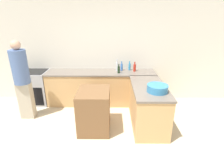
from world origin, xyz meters
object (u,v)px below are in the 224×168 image
(range_oven, at_px, (36,87))
(wine_bottle_dark, at_px, (119,70))
(hot_sauce_bottle, at_px, (135,68))
(vinegar_bottle_clear, at_px, (117,66))
(dish_soap_bottle, at_px, (130,67))
(person_by_range, at_px, (22,78))
(island_table, at_px, (94,110))
(mixing_bowl, at_px, (157,88))
(water_bottle_blue, at_px, (122,67))

(range_oven, bearing_deg, wine_bottle_dark, -2.39)
(range_oven, relative_size, hot_sauce_bottle, 3.64)
(range_oven, relative_size, vinegar_bottle_clear, 2.87)
(dish_soap_bottle, relative_size, person_by_range, 0.14)
(range_oven, distance_m, person_by_range, 0.93)
(island_table, distance_m, wine_bottle_dark, 1.34)
(hot_sauce_bottle, relative_size, person_by_range, 0.14)
(island_table, relative_size, wine_bottle_dark, 3.73)
(wine_bottle_dark, bearing_deg, person_by_range, -162.63)
(mixing_bowl, height_order, water_bottle_blue, water_bottle_blue)
(wine_bottle_dark, bearing_deg, island_table, -115.73)
(water_bottle_blue, bearing_deg, person_by_range, -158.19)
(range_oven, height_order, dish_soap_bottle, dish_soap_bottle)
(range_oven, xyz_separation_m, hot_sauce_bottle, (2.65, 0.07, 0.54))
(hot_sauce_bottle, bearing_deg, vinegar_bottle_clear, 177.63)
(dish_soap_bottle, relative_size, hot_sauce_bottle, 0.98)
(mixing_bowl, distance_m, dish_soap_bottle, 1.51)
(vinegar_bottle_clear, relative_size, person_by_range, 0.17)
(mixing_bowl, height_order, dish_soap_bottle, dish_soap_bottle)
(hot_sauce_bottle, bearing_deg, island_table, -127.01)
(range_oven, xyz_separation_m, water_bottle_blue, (2.32, 0.13, 0.54))
(person_by_range, bearing_deg, dish_soap_bottle, 21.07)
(hot_sauce_bottle, bearing_deg, range_oven, -178.55)
(water_bottle_blue, bearing_deg, dish_soap_bottle, 13.00)
(island_table, bearing_deg, wine_bottle_dark, 64.27)
(range_oven, relative_size, wine_bottle_dark, 3.90)
(mixing_bowl, bearing_deg, person_by_range, 169.70)
(mixing_bowl, xyz_separation_m, person_by_range, (-2.84, 0.52, 0.02))
(wine_bottle_dark, relative_size, dish_soap_bottle, 0.95)
(mixing_bowl, bearing_deg, wine_bottle_dark, 120.66)
(island_table, bearing_deg, vinegar_bottle_clear, 69.01)
(range_oven, height_order, mixing_bowl, mixing_bowl)
(range_oven, bearing_deg, person_by_range, -82.74)
(range_oven, bearing_deg, mixing_bowl, -23.52)
(wine_bottle_dark, distance_m, water_bottle_blue, 0.24)
(dish_soap_bottle, bearing_deg, vinegar_bottle_clear, -165.01)
(island_table, height_order, person_by_range, person_by_range)
(person_by_range, bearing_deg, hot_sauce_bottle, 17.96)
(range_oven, relative_size, mixing_bowl, 2.28)
(dish_soap_bottle, bearing_deg, water_bottle_blue, -167.00)
(wine_bottle_dark, height_order, person_by_range, person_by_range)
(vinegar_bottle_clear, bearing_deg, dish_soap_bottle, 14.99)
(wine_bottle_dark, height_order, water_bottle_blue, water_bottle_blue)
(wine_bottle_dark, height_order, hot_sauce_bottle, hot_sauce_bottle)
(wine_bottle_dark, height_order, dish_soap_bottle, dish_soap_bottle)
(hot_sauce_bottle, bearing_deg, person_by_range, -162.04)
(range_oven, distance_m, island_table, 2.08)
(dish_soap_bottle, distance_m, hot_sauce_bottle, 0.16)
(range_oven, bearing_deg, water_bottle_blue, 3.13)
(water_bottle_blue, height_order, vinegar_bottle_clear, vinegar_bottle_clear)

